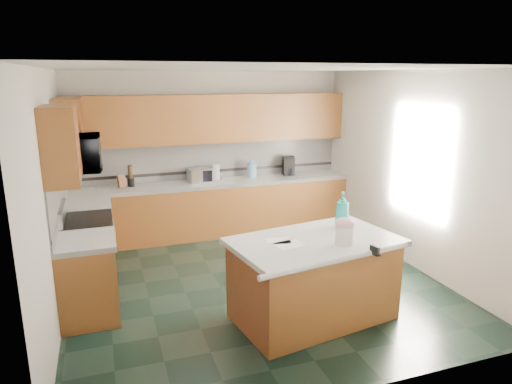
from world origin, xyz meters
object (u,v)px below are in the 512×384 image
treat_jar (344,235)px  soap_bottle_island (342,210)px  island_base (313,281)px  island_top (315,242)px  toaster_oven (200,175)px  coffee_maker (289,166)px  knife_block (122,181)px

treat_jar → soap_bottle_island: (0.25, 0.49, 0.11)m
soap_bottle_island → island_base: bearing=-125.7°
treat_jar → island_top: bearing=129.2°
island_base → soap_bottle_island: 0.88m
island_base → treat_jar: treat_jar is taller
toaster_oven → coffee_maker: size_ratio=1.17×
knife_block → coffee_maker: bearing=-18.2°
island_top → soap_bottle_island: (0.47, 0.27, 0.24)m
soap_bottle_island → toaster_oven: 3.02m
island_top → treat_jar: 0.34m
island_base → toaster_oven: (-0.58, 3.10, 0.60)m
treat_jar → toaster_oven: 3.42m
treat_jar → toaster_oven: size_ratio=0.50×
island_base → toaster_oven: 3.21m
island_base → treat_jar: size_ratio=8.60×
island_base → soap_bottle_island: soap_bottle_island is taller
island_base → island_top: bearing=-9.3°
soap_bottle_island → knife_block: (-2.30, 2.83, -0.11)m
toaster_oven → coffee_maker: bearing=-7.1°
island_base → coffee_maker: (1.01, 3.13, 0.65)m
island_base → knife_block: bearing=111.2°
knife_block → coffee_maker: (2.84, 0.03, 0.07)m
knife_block → coffee_maker: size_ratio=0.59×
island_base → soap_bottle_island: size_ratio=3.97×
knife_block → toaster_oven: 1.25m
island_base → toaster_oven: size_ratio=4.33×
knife_block → toaster_oven: bearing=-18.8°
island_top → coffee_maker: size_ratio=5.38×
island_top → knife_block: (-1.83, 3.10, 0.13)m
knife_block → toaster_oven: toaster_oven is taller
toaster_oven → soap_bottle_island: bearing=-77.9°
island_top → coffee_maker: (1.01, 3.13, 0.19)m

